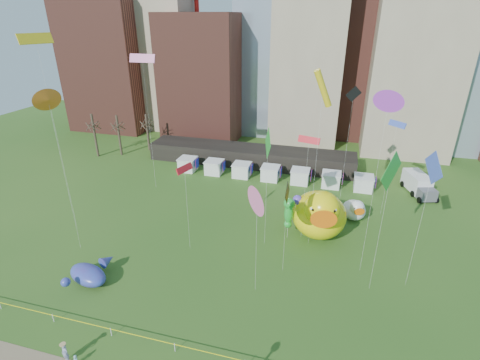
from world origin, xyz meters
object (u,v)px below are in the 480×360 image
(small_duck, at_px, (354,209))
(toddler, at_px, (76,360))
(big_duck, at_px, (320,213))
(seahorse_purple, at_px, (297,205))
(box_truck, at_px, (418,184))
(whale_inflatable, at_px, (89,274))
(woman, at_px, (65,353))
(seahorse_green, at_px, (289,211))

(small_duck, xyz_separation_m, toddler, (-21.55, -29.38, -1.01))
(big_duck, bearing_deg, seahorse_purple, 161.39)
(seahorse_purple, xyz_separation_m, box_truck, (17.02, 15.92, -2.14))
(whale_inflatable, distance_m, toddler, 10.30)
(big_duck, relative_size, seahorse_purple, 1.90)
(box_truck, xyz_separation_m, woman, (-32.17, -40.40, -0.57))
(seahorse_purple, bearing_deg, box_truck, 32.17)
(big_duck, distance_m, toddler, 29.57)
(seahorse_green, height_order, box_truck, seahorse_green)
(woman, bearing_deg, toddler, 14.21)
(seahorse_purple, distance_m, box_truck, 23.41)
(seahorse_purple, bearing_deg, whale_inflatable, -152.15)
(small_duck, xyz_separation_m, seahorse_purple, (-7.32, -4.90, 2.14))
(seahorse_green, height_order, whale_inflatable, seahorse_green)
(whale_inflatable, bearing_deg, big_duck, 51.74)
(woman, bearing_deg, seahorse_purple, 72.47)
(seahorse_green, distance_m, whale_inflatable, 23.25)
(seahorse_green, bearing_deg, woman, -136.43)
(toddler, bearing_deg, seahorse_purple, 79.56)
(small_duck, relative_size, box_truck, 0.63)
(seahorse_purple, height_order, toddler, seahorse_purple)
(seahorse_purple, bearing_deg, seahorse_green, -120.29)
(whale_inflatable, relative_size, toddler, 6.36)
(small_duck, bearing_deg, big_duck, -144.12)
(box_truck, bearing_deg, big_duck, -147.88)
(seahorse_purple, distance_m, toddler, 28.49)
(woman, relative_size, toddler, 1.94)
(box_truck, bearing_deg, small_duck, -148.59)
(big_duck, relative_size, seahorse_green, 1.73)
(woman, bearing_deg, whale_inflatable, 129.90)
(box_truck, bearing_deg, toddler, -144.97)
(big_duck, bearing_deg, toddler, -133.66)
(small_duck, bearing_deg, whale_inflatable, -157.52)
(small_duck, relative_size, woman, 2.51)
(box_truck, bearing_deg, whale_inflatable, -156.40)
(toddler, bearing_deg, box_truck, 72.01)
(whale_inflatable, bearing_deg, woman, -46.57)
(small_duck, distance_m, woman, 36.99)
(big_duck, xyz_separation_m, small_duck, (4.43, 5.44, -1.74))
(small_duck, bearing_deg, box_truck, 33.68)
(small_duck, height_order, seahorse_green, seahorse_green)
(seahorse_purple, height_order, woman, seahorse_purple)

